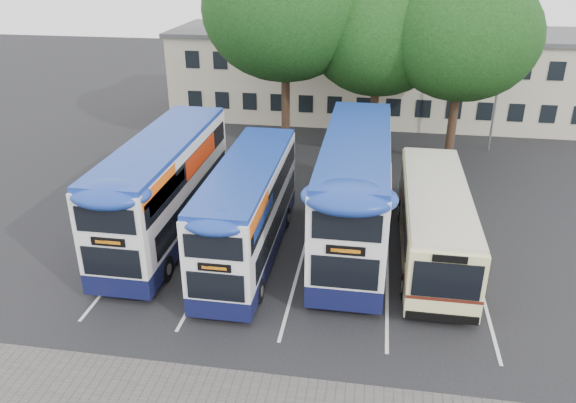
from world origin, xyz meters
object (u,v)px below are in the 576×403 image
(bus_dd_mid, at_px, (249,207))
(bus_single, at_px, (435,217))
(tree_mid, at_px, (379,34))
(lamp_post, at_px, (501,69))
(tree_right, at_px, (463,36))
(bus_dd_left, at_px, (165,184))
(tree_left, at_px, (285,9))
(bus_dd_right, at_px, (355,186))

(bus_dd_mid, relative_size, bus_single, 0.97)
(tree_mid, xyz_separation_m, bus_dd_mid, (-4.67, -13.17, -4.98))
(lamp_post, distance_m, tree_right, 4.96)
(bus_dd_left, distance_m, bus_dd_mid, 4.10)
(tree_left, distance_m, tree_right, 9.76)
(tree_left, bearing_deg, bus_dd_mid, -87.38)
(bus_dd_right, bearing_deg, bus_dd_mid, -155.17)
(lamp_post, height_order, bus_single, lamp_post)
(bus_single, bearing_deg, bus_dd_left, -179.08)
(tree_mid, bearing_deg, bus_dd_left, -125.58)
(bus_dd_mid, bearing_deg, tree_right, 52.27)
(bus_dd_left, bearing_deg, tree_right, 39.13)
(tree_mid, height_order, bus_dd_mid, tree_mid)
(tree_left, xyz_separation_m, bus_single, (8.04, -11.23, -6.81))
(tree_right, xyz_separation_m, bus_dd_right, (-4.94, -9.82, -4.82))
(tree_mid, bearing_deg, bus_dd_right, -92.67)
(tree_mid, bearing_deg, tree_right, -17.93)
(tree_left, relative_size, bus_dd_mid, 1.28)
(bus_dd_mid, bearing_deg, bus_single, 10.13)
(bus_dd_right, bearing_deg, tree_mid, 87.33)
(lamp_post, height_order, tree_left, tree_left)
(bus_dd_mid, xyz_separation_m, bus_dd_right, (4.14, 1.92, 0.37))
(tree_right, xyz_separation_m, bus_dd_left, (-13.02, -10.59, -4.96))
(tree_left, relative_size, bus_dd_left, 1.16)
(bus_single, bearing_deg, lamp_post, 71.99)
(lamp_post, height_order, bus_dd_mid, lamp_post)
(lamp_post, distance_m, bus_dd_left, 21.26)
(lamp_post, bearing_deg, bus_dd_right, -120.63)
(tree_mid, bearing_deg, lamp_post, 14.64)
(tree_left, xyz_separation_m, bus_dd_mid, (0.57, -12.56, -6.27))
(tree_right, relative_size, bus_dd_right, 0.96)
(bus_dd_right, xyz_separation_m, bus_single, (3.32, -0.58, -0.90))
(lamp_post, xyz_separation_m, tree_right, (-2.84, -3.33, 2.34))
(tree_mid, xyz_separation_m, tree_right, (4.42, -1.43, 0.21))
(tree_left, xyz_separation_m, tree_right, (9.66, -0.82, -1.09))
(tree_right, relative_size, bus_dd_mid, 1.11)
(tree_left, bearing_deg, bus_single, -54.40)
(lamp_post, xyz_separation_m, bus_dd_mid, (-11.93, -15.07, -2.84))
(tree_mid, height_order, tree_right, tree_right)
(tree_mid, distance_m, bus_dd_left, 15.52)
(tree_left, relative_size, tree_mid, 1.17)
(lamp_post, xyz_separation_m, tree_left, (-12.50, -2.51, 3.43))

